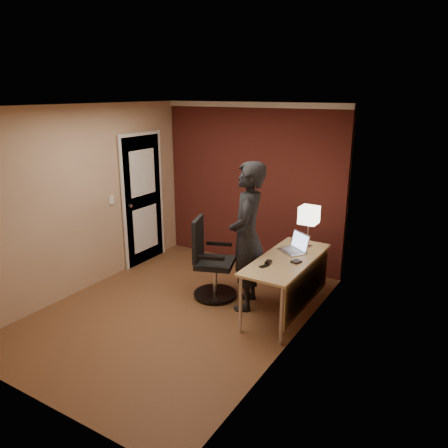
% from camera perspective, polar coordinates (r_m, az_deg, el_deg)
% --- Properties ---
extents(room, '(4.00, 4.00, 4.00)m').
position_cam_1_polar(room, '(6.54, -0.20, 5.67)').
color(room, brown).
rests_on(room, ground).
extents(desk, '(0.60, 1.50, 0.73)m').
position_cam_1_polar(desk, '(5.33, 8.88, -5.84)').
color(desk, '#D5B27A').
rests_on(desk, ground).
extents(desk_lamp, '(0.22, 0.22, 0.54)m').
position_cam_1_polar(desk_lamp, '(5.61, 11.04, 1.09)').
color(desk_lamp, silver).
rests_on(desk_lamp, desk).
extents(laptop, '(0.42, 0.40, 0.23)m').
position_cam_1_polar(laptop, '(5.53, 9.35, -2.89)').
color(laptop, silver).
rests_on(laptop, desk).
extents(mouse, '(0.07, 0.11, 0.03)m').
position_cam_1_polar(mouse, '(5.11, 5.81, -5.00)').
color(mouse, black).
rests_on(mouse, desk).
extents(phone, '(0.10, 0.13, 0.01)m').
position_cam_1_polar(phone, '(5.03, 5.25, -5.51)').
color(phone, black).
rests_on(phone, desk).
extents(wallet, '(0.12, 0.13, 0.02)m').
position_cam_1_polar(wallet, '(5.19, 9.42, -4.87)').
color(wallet, black).
rests_on(wallet, desk).
extents(office_chair, '(0.61, 0.67, 1.06)m').
position_cam_1_polar(office_chair, '(5.78, -1.83, -5.21)').
color(office_chair, black).
rests_on(office_chair, ground).
extents(person, '(0.65, 0.79, 1.87)m').
position_cam_1_polar(person, '(5.39, 3.03, -1.67)').
color(person, black).
rests_on(person, ground).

